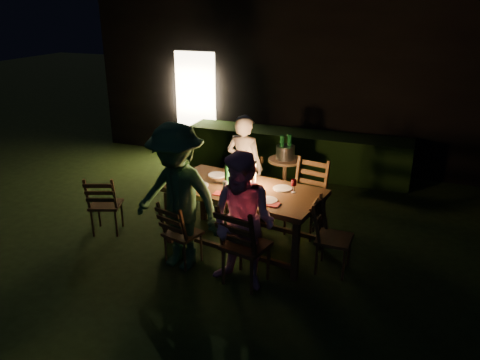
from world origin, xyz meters
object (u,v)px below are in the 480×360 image
at_px(side_table, 285,164).
at_px(bottle_bucket_a, 282,150).
at_px(person_opp_left, 177,198).
at_px(ice_bucket, 285,152).
at_px(chair_spare, 107,214).
at_px(person_opp_right, 243,222).
at_px(chair_far_left, 243,199).
at_px(bottle_table, 227,175).
at_px(person_house_side, 244,167).
at_px(chair_near_right, 245,259).
at_px(bottle_bucket_b, 289,149).
at_px(dining_table, 244,194).
at_px(chair_far_right, 304,211).
at_px(chair_end, 332,249).
at_px(chair_near_left, 182,244).
at_px(lantern, 249,176).

height_order(side_table, bottle_bucket_a, bottle_bucket_a).
distance_m(person_opp_left, ice_bucket, 2.48).
xyz_separation_m(chair_spare, person_opp_right, (2.28, -0.57, 0.53)).
relative_size(chair_far_left, person_opp_left, 0.53).
xyz_separation_m(person_opp_right, bottle_table, (-0.56, 0.92, 0.17)).
height_order(person_house_side, side_table, person_house_side).
bearing_deg(chair_near_right, chair_spare, -180.00).
height_order(chair_near_right, bottle_bucket_b, chair_near_right).
height_order(dining_table, bottle_table, bottle_table).
relative_size(chair_far_right, chair_spare, 1.18).
height_order(chair_end, bottle_table, bottle_table).
bearing_deg(chair_near_left, chair_near_right, 6.33).
xyz_separation_m(person_opp_left, lantern, (0.63, 0.78, 0.08)).
bearing_deg(side_table, ice_bucket, 180.00).
bearing_deg(bottle_bucket_a, dining_table, -91.78).
distance_m(chair_spare, bottle_bucket_a, 2.85).
bearing_deg(lantern, bottle_bucket_b, 86.77).
distance_m(dining_table, person_opp_right, 0.94).
height_order(chair_spare, lantern, lantern).
xyz_separation_m(chair_spare, ice_bucket, (2.06, 1.96, 0.57)).
bearing_deg(person_opp_right, dining_table, 118.76).
height_order(chair_near_right, side_table, chair_near_right).
bearing_deg(chair_end, bottle_bucket_a, -145.70).
bearing_deg(dining_table, person_opp_right, -61.24).
distance_m(chair_far_left, person_house_side, 0.51).
xyz_separation_m(dining_table, bottle_bucket_b, (0.15, 1.68, 0.14)).
height_order(chair_near_left, lantern, lantern).
relative_size(chair_far_left, chair_spare, 1.06).
xyz_separation_m(chair_near_left, bottle_bucket_a, (0.62, 2.29, 0.63)).
bearing_deg(chair_end, chair_near_left, -73.13).
relative_size(chair_far_right, ice_bucket, 3.61).
bearing_deg(person_house_side, bottle_table, 103.71).
relative_size(chair_near_right, chair_far_right, 0.98).
bearing_deg(dining_table, person_opp_left, -118.76).
bearing_deg(chair_far_left, ice_bucket, -109.39).
bearing_deg(chair_spare, person_opp_right, -33.86).
relative_size(chair_near_left, chair_end, 0.94).
relative_size(chair_far_left, person_house_side, 0.61).
bearing_deg(chair_far_left, bottle_table, 103.77).
height_order(dining_table, ice_bucket, ice_bucket).
bearing_deg(ice_bucket, chair_far_right, -59.73).
height_order(chair_far_left, person_house_side, person_house_side).
xyz_separation_m(chair_near_right, bottle_table, (-0.57, 0.87, 0.66)).
bearing_deg(chair_near_left, bottle_bucket_b, 88.74).
relative_size(person_opp_left, bottle_bucket_b, 5.73).
relative_size(person_opp_left, side_table, 2.49).
relative_size(chair_spare, ice_bucket, 3.07).
bearing_deg(person_house_side, dining_table, 118.76).
xyz_separation_m(chair_end, chair_spare, (-3.18, -0.12, -0.01)).
xyz_separation_m(person_opp_right, bottle_bucket_a, (-0.27, 2.48, 0.09)).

